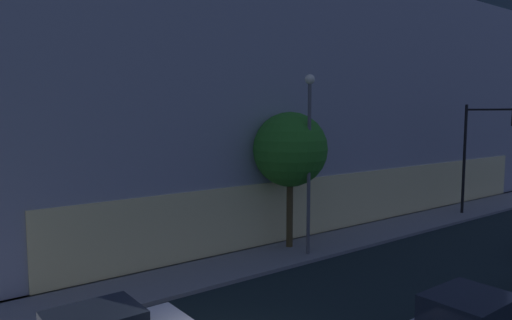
{
  "coord_description": "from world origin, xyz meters",
  "views": [
    {
      "loc": [
        -5.95,
        -9.21,
        6.51
      ],
      "look_at": [
        5.53,
        5.91,
        4.59
      ],
      "focal_mm": 32.87,
      "sensor_mm": 36.0,
      "label": 1
    }
  ],
  "objects": [
    {
      "name": "modern_building",
      "position": [
        14.58,
        22.04,
        8.51
      ],
      "size": [
        38.83,
        28.12,
        17.17
      ],
      "color": "#4C4C51",
      "rests_on": "ground"
    },
    {
      "name": "traffic_light_far_corner",
      "position": [
        22.28,
        4.27,
        5.1
      ],
      "size": [
        0.34,
        5.51,
        6.87
      ],
      "color": "black",
      "rests_on": "sidewalk_corner"
    },
    {
      "name": "street_lamp_sidewalk",
      "position": [
        8.41,
        5.82,
        5.18
      ],
      "size": [
        0.44,
        0.44,
        8.03
      ],
      "color": "#555555",
      "rests_on": "sidewalk_corner"
    },
    {
      "name": "sidewalk_tree",
      "position": [
        8.51,
        7.21,
        4.78
      ],
      "size": [
        3.51,
        3.51,
        6.4
      ],
      "color": "#4B3C1E",
      "rests_on": "sidewalk_corner"
    }
  ]
}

